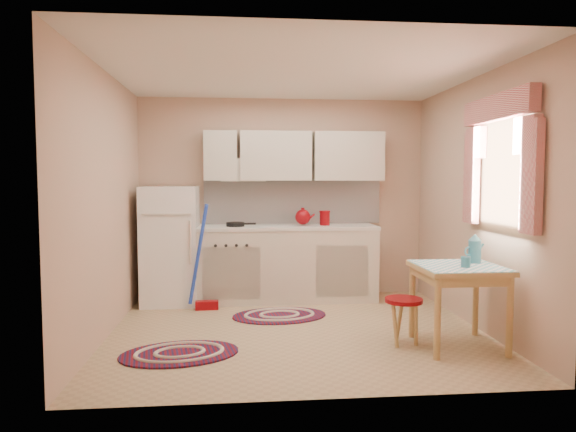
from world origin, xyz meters
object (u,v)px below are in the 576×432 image
Objects in this scene: base_cabinets at (283,264)px; stool at (403,321)px; fridge at (171,245)px; table at (458,306)px.

stool is (0.93, -1.82, -0.23)m from base_cabinets.
fridge is 2.93m from stool.
table is (1.39, -1.92, -0.08)m from base_cabinets.
stool is at bearing -63.04° from base_cabinets.
base_cabinets is at bearing 2.12° from fridge.
stool is at bearing -37.86° from fridge.
base_cabinets reaches higher than stool.
table is at bearing -54.12° from base_cabinets.
base_cabinets is 2.37m from table.
base_cabinets reaches higher than table.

